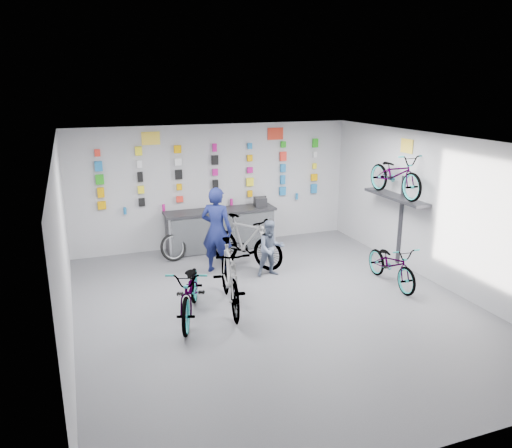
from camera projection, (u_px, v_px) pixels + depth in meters
name	position (u px, v px, depth m)	size (l,w,h in m)	color
floor	(277.00, 307.00, 9.10)	(8.00, 8.00, 0.00)	#515156
ceiling	(279.00, 142.00, 8.28)	(8.00, 8.00, 0.00)	white
wall_back	(215.00, 186.00, 12.29)	(7.00, 7.00, 0.00)	#ABACAE
wall_front	(430.00, 332.00, 5.08)	(7.00, 7.00, 0.00)	#ABACAE
wall_left	(64.00, 251.00, 7.51)	(8.00, 8.00, 0.00)	#ABACAE
wall_right	(440.00, 211.00, 9.86)	(8.00, 8.00, 0.00)	#ABACAE
counter	(221.00, 230.00, 12.16)	(2.70, 0.66, 1.00)	black
merch_wall	(212.00, 175.00, 12.13)	(5.57, 0.08, 1.56)	#EAA200
wall_bracket	(396.00, 201.00, 10.90)	(0.39, 1.90, 2.00)	#333338
sign_left	(151.00, 138.00, 11.44)	(0.42, 0.02, 0.30)	yellow
sign_right	(275.00, 134.00, 12.48)	(0.42, 0.02, 0.30)	red
sign_side	(407.00, 146.00, 10.63)	(0.02, 0.40, 0.30)	yellow
bike_left	(191.00, 291.00, 8.57)	(0.67, 1.92, 1.01)	gray
bike_center	(230.00, 276.00, 8.94)	(0.57, 2.03, 1.22)	gray
bike_right	(392.00, 264.00, 10.02)	(0.58, 1.67, 0.88)	gray
bike_service	(245.00, 241.00, 11.04)	(0.54, 1.92, 1.15)	gray
bike_wall	(396.00, 174.00, 10.71)	(0.63, 1.80, 0.95)	gray
clerk	(217.00, 230.00, 10.57)	(0.68, 0.45, 1.87)	#111747
customer	(271.00, 248.00, 10.45)	(0.59, 0.46, 1.21)	slate
spare_wheel	(173.00, 247.00, 11.45)	(0.70, 0.45, 0.63)	black
register	(260.00, 202.00, 12.34)	(0.28, 0.30, 0.22)	black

